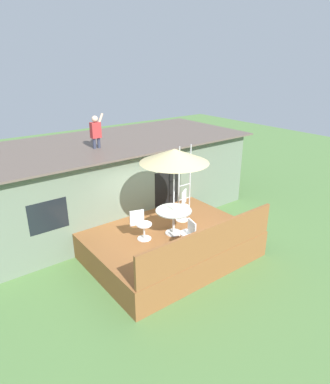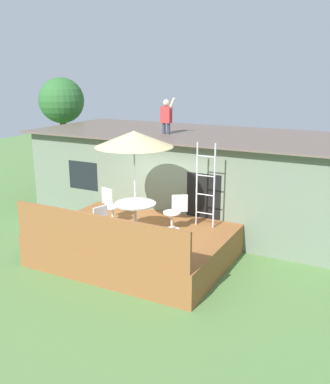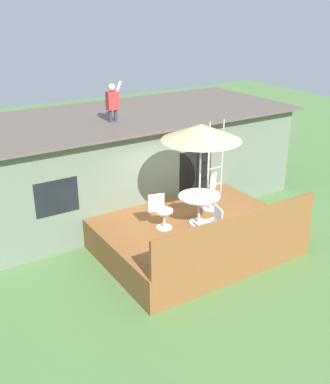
{
  "view_description": "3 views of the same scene",
  "coord_description": "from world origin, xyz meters",
  "px_view_note": "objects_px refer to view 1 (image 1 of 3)",
  "views": [
    {
      "loc": [
        -5.45,
        -6.95,
        5.57
      ],
      "look_at": [
        0.22,
        0.47,
        1.86
      ],
      "focal_mm": 31.5,
      "sensor_mm": 36.0,
      "label": 1
    },
    {
      "loc": [
        5.4,
        -8.83,
        4.65
      ],
      "look_at": [
        0.18,
        1.19,
        1.51
      ],
      "focal_mm": 39.99,
      "sensor_mm": 36.0,
      "label": 2
    },
    {
      "loc": [
        -6.11,
        -8.32,
        5.91
      ],
      "look_at": [
        -0.51,
        0.52,
        1.53
      ],
      "focal_mm": 42.38,
      "sensor_mm": 36.0,
      "label": 3
    }
  ],
  "objects_px": {
    "patio_chair_left": "(142,225)",
    "patio_chair_near": "(189,235)",
    "step_ladder": "(185,178)",
    "patio_table": "(174,215)",
    "person_figure": "(96,130)",
    "patio_umbrella": "(174,156)",
    "patio_chair_right": "(183,206)"
  },
  "relations": [
    {
      "from": "patio_umbrella",
      "to": "patio_chair_left",
      "type": "distance_m",
      "value": 2.13
    },
    {
      "from": "patio_chair_left",
      "to": "person_figure",
      "type": "bearing_deg",
      "value": 101.83
    },
    {
      "from": "patio_umbrella",
      "to": "patio_chair_near",
      "type": "xyz_separation_m",
      "value": [
        -0.24,
        -0.96,
        -1.89
      ]
    },
    {
      "from": "step_ladder",
      "to": "patio_chair_left",
      "type": "bearing_deg",
      "value": -158.93
    },
    {
      "from": "step_ladder",
      "to": "person_figure",
      "type": "bearing_deg",
      "value": 137.51
    },
    {
      "from": "patio_chair_left",
      "to": "patio_chair_right",
      "type": "xyz_separation_m",
      "value": [
        1.76,
        0.29,
        0.0
      ]
    },
    {
      "from": "patio_table",
      "to": "person_figure",
      "type": "bearing_deg",
      "value": 103.21
    },
    {
      "from": "patio_chair_left",
      "to": "patio_table",
      "type": "bearing_deg",
      "value": 0.0
    },
    {
      "from": "step_ladder",
      "to": "patio_chair_left",
      "type": "height_order",
      "value": "step_ladder"
    },
    {
      "from": "patio_umbrella",
      "to": "step_ladder",
      "type": "relative_size",
      "value": 1.15
    },
    {
      "from": "step_ladder",
      "to": "patio_chair_left",
      "type": "distance_m",
      "value": 2.58
    },
    {
      "from": "patio_table",
      "to": "patio_chair_left",
      "type": "xyz_separation_m",
      "value": [
        -0.93,
        0.27,
        -0.13
      ]
    },
    {
      "from": "patio_chair_left",
      "to": "step_ladder",
      "type": "bearing_deg",
      "value": 37.02
    },
    {
      "from": "step_ladder",
      "to": "patio_umbrella",
      "type": "bearing_deg",
      "value": -140.13
    },
    {
      "from": "person_figure",
      "to": "patio_chair_right",
      "type": "relative_size",
      "value": 1.21
    },
    {
      "from": "patio_table",
      "to": "patio_chair_right",
      "type": "distance_m",
      "value": 1.0
    },
    {
      "from": "patio_chair_right",
      "to": "patio_chair_near",
      "type": "bearing_deg",
      "value": 20.87
    },
    {
      "from": "patio_chair_left",
      "to": "patio_chair_near",
      "type": "distance_m",
      "value": 1.41
    },
    {
      "from": "step_ladder",
      "to": "patio_table",
      "type": "bearing_deg",
      "value": -140.13
    },
    {
      "from": "person_figure",
      "to": "patio_chair_left",
      "type": "distance_m",
      "value": 3.6
    },
    {
      "from": "patio_table",
      "to": "person_figure",
      "type": "xyz_separation_m",
      "value": [
        -0.73,
        3.11,
        2.07
      ]
    },
    {
      "from": "patio_umbrella",
      "to": "patio_table",
      "type": "bearing_deg",
      "value": -45.0
    },
    {
      "from": "patio_chair_right",
      "to": "person_figure",
      "type": "bearing_deg",
      "value": -92.83
    },
    {
      "from": "step_ladder",
      "to": "person_figure",
      "type": "height_order",
      "value": "person_figure"
    },
    {
      "from": "person_figure",
      "to": "patio_chair_left",
      "type": "relative_size",
      "value": 1.21
    },
    {
      "from": "person_figure",
      "to": "patio_umbrella",
      "type": "bearing_deg",
      "value": -76.79
    },
    {
      "from": "patio_chair_right",
      "to": "patio_chair_near",
      "type": "xyz_separation_m",
      "value": [
        -1.07,
        -1.52,
        0.0
      ]
    },
    {
      "from": "person_figure",
      "to": "patio_chair_right",
      "type": "distance_m",
      "value": 3.71
    },
    {
      "from": "patio_table",
      "to": "patio_chair_right",
      "type": "relative_size",
      "value": 1.13
    },
    {
      "from": "patio_table",
      "to": "patio_chair_right",
      "type": "height_order",
      "value": "patio_chair_right"
    },
    {
      "from": "patio_umbrella",
      "to": "patio_chair_left",
      "type": "bearing_deg",
      "value": 164.05
    },
    {
      "from": "person_figure",
      "to": "patio_chair_left",
      "type": "bearing_deg",
      "value": -94.12
    }
  ]
}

